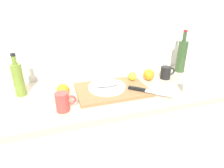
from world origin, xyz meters
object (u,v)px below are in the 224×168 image
(coffee_mug_0, at_px, (166,73))
(coffee_mug_2, at_px, (191,87))
(lemon_0, at_px, (132,76))
(olive_oil_bottle, at_px, (18,79))
(fish_fillet, at_px, (107,83))
(wine_bottle, at_px, (182,56))
(coffee_mug_1, at_px, (63,102))
(cutting_board, at_px, (112,90))
(white_plate, at_px, (107,87))
(chef_knife, at_px, (145,90))

(coffee_mug_0, relative_size, coffee_mug_2, 0.89)
(lemon_0, height_order, olive_oil_bottle, olive_oil_bottle)
(fish_fillet, relative_size, olive_oil_bottle, 0.68)
(wine_bottle, relative_size, coffee_mug_1, 3.00)
(fish_fillet, height_order, lemon_0, lemon_0)
(cutting_board, bearing_deg, fish_fillet, 156.76)
(white_plate, distance_m, olive_oil_bottle, 0.54)
(cutting_board, xyz_separation_m, olive_oil_bottle, (-0.56, 0.12, 0.10))
(cutting_board, relative_size, white_plate, 1.88)
(cutting_board, distance_m, wine_bottle, 0.67)
(chef_knife, bearing_deg, fish_fillet, -168.66)
(coffee_mug_2, bearing_deg, lemon_0, 137.54)
(lemon_0, bearing_deg, cutting_board, -154.56)
(white_plate, height_order, wine_bottle, wine_bottle)
(coffee_mug_1, bearing_deg, chef_knife, 3.84)
(wine_bottle, xyz_separation_m, coffee_mug_2, (-0.17, -0.36, -0.09))
(coffee_mug_0, bearing_deg, lemon_0, 179.30)
(lemon_0, bearing_deg, coffee_mug_1, -155.37)
(chef_knife, relative_size, coffee_mug_1, 2.13)
(chef_knife, xyz_separation_m, lemon_0, (-0.00, 0.19, 0.02))
(chef_knife, distance_m, olive_oil_bottle, 0.78)
(wine_bottle, bearing_deg, coffee_mug_2, -115.79)
(lemon_0, relative_size, olive_oil_bottle, 0.22)
(white_plate, bearing_deg, coffee_mug_0, 8.10)
(coffee_mug_1, bearing_deg, olive_oil_bottle, 132.15)
(white_plate, xyz_separation_m, coffee_mug_1, (-0.29, -0.16, 0.03))
(cutting_board, relative_size, fish_fillet, 2.50)
(chef_knife, distance_m, wine_bottle, 0.55)
(coffee_mug_0, bearing_deg, olive_oil_bottle, 177.76)
(coffee_mug_1, distance_m, coffee_mug_2, 0.79)
(olive_oil_bottle, height_order, coffee_mug_2, olive_oil_bottle)
(fish_fillet, bearing_deg, coffee_mug_2, -21.26)
(white_plate, relative_size, coffee_mug_1, 2.18)
(cutting_board, bearing_deg, lemon_0, 25.44)
(chef_knife, bearing_deg, wine_bottle, 73.43)
(olive_oil_bottle, xyz_separation_m, coffee_mug_0, (1.01, -0.04, -0.06))
(lemon_0, relative_size, coffee_mug_2, 0.46)
(olive_oil_bottle, distance_m, coffee_mug_0, 1.01)
(olive_oil_bottle, bearing_deg, chef_knife, -17.27)
(coffee_mug_2, bearing_deg, olive_oil_bottle, 163.64)
(chef_knife, relative_size, coffee_mug_2, 1.83)
(cutting_board, distance_m, chef_knife, 0.21)
(cutting_board, xyz_separation_m, coffee_mug_2, (0.47, -0.18, 0.03))
(wine_bottle, bearing_deg, olive_oil_bottle, -177.28)
(fish_fillet, distance_m, coffee_mug_0, 0.48)
(olive_oil_bottle, bearing_deg, coffee_mug_2, -16.36)
(white_plate, distance_m, wine_bottle, 0.70)
(wine_bottle, xyz_separation_m, coffee_mug_1, (-0.96, -0.32, -0.08))
(fish_fillet, bearing_deg, lemon_0, 18.95)
(lemon_0, relative_size, coffee_mug_0, 0.51)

